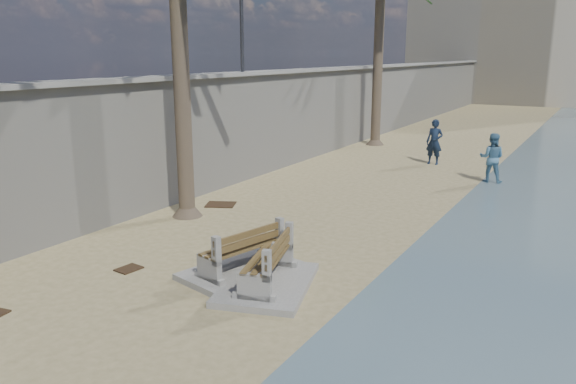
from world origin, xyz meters
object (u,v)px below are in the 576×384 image
at_px(bench_far, 267,266).
at_px(person_a, 435,139).
at_px(bench_near, 242,255).
at_px(person_b, 492,155).

distance_m(bench_far, person_a, 13.32).
distance_m(bench_near, person_b, 11.17).
height_order(bench_near, bench_far, bench_far).
distance_m(bench_near, person_a, 13.02).
xyz_separation_m(bench_far, person_a, (-0.68, 13.29, 0.59)).
relative_size(person_a, person_b, 1.09).
height_order(bench_near, person_a, person_a).
bearing_deg(person_b, bench_far, 75.77).
relative_size(bench_far, person_b, 1.41).
bearing_deg(bench_near, person_b, 76.58).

